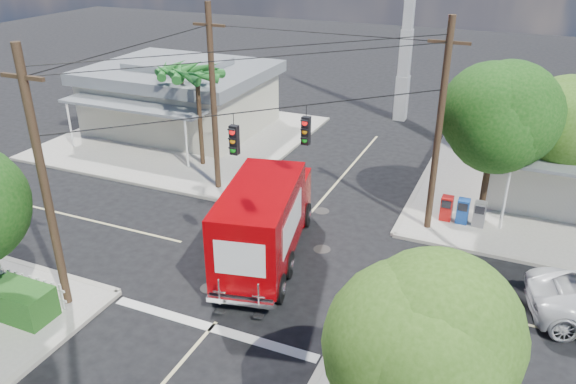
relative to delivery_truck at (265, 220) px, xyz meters
The scene contains 16 objects.
ground 1.75m from the delivery_truck, 51.96° to the right, with size 120.00×120.00×0.00m, color black.
sidewalk_ne 15.43m from the delivery_truck, 43.67° to the left, with size 14.12×14.12×0.14m.
sidewalk_nw 15.12m from the delivery_truck, 135.17° to the left, with size 14.12×14.12×0.14m.
road_markings 2.46m from the delivery_truck, 82.83° to the right, with size 32.00×32.00×0.01m.
building_nw 16.95m from the delivery_truck, 134.04° to the left, with size 10.80×10.20×4.30m.
radio_tower 20.12m from the delivery_truck, 87.91° to the left, with size 0.80×0.80×17.00m.
tree_ne_front 10.32m from the delivery_truck, 41.07° to the left, with size 4.21×4.14×6.66m.
tree_ne_back 13.49m from the delivery_truck, 40.86° to the left, with size 3.77×3.66×5.82m.
tree_se 10.69m from the delivery_truck, 46.14° to the right, with size 3.67×3.54×5.62m.
palm_nw_front 10.78m from the delivery_truck, 135.24° to the left, with size 3.01×3.08×5.59m.
palm_nw_back 13.07m from the delivery_truck, 136.79° to the left, with size 3.01×3.08×5.19m.
utility_poles 3.52m from the delivery_truck, 135.88° to the left, with size 12.00×10.68×9.00m.
picket_fence 9.65m from the delivery_truck, 142.19° to the right, with size 5.94×0.06×1.00m.
vending_boxes 9.01m from the delivery_truck, 41.37° to the left, with size 1.90×0.50×1.10m.
delivery_truck is the anchor object (origin of this frame).
pedestrian 9.46m from the delivery_truck, 138.02° to the right, with size 0.56×0.37×1.54m, color beige.
Camera 1 is at (8.19, -16.80, 11.89)m, focal length 35.00 mm.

